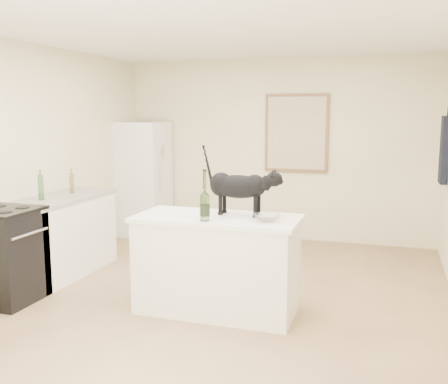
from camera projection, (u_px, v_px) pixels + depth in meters
floor at (214, 302)px, 4.98m from camera, size 5.50×5.50×0.00m
ceiling at (213, 27)px, 4.58m from camera, size 5.50×5.50×0.00m
wall_back at (276, 150)px, 7.37m from camera, size 4.50×0.00×4.50m
wall_front at (6, 237)px, 2.20m from camera, size 4.50×0.00×4.50m
wall_left at (17, 163)px, 5.47m from camera, size 0.00×5.50×5.50m
island_base at (217, 266)px, 4.70m from camera, size 1.44×0.67×0.86m
island_top at (217, 219)px, 4.63m from camera, size 1.50×0.70×0.04m
left_cabinets at (62, 237)px, 5.79m from camera, size 0.60×1.40×0.86m
left_countertop at (60, 198)px, 5.73m from camera, size 0.62×1.44×0.04m
stove at (5, 256)px, 4.95m from camera, size 0.60×0.60×0.90m
fridge at (143, 179)px, 7.66m from camera, size 0.68×0.68×1.70m
artwork_frame at (296, 133)px, 7.21m from camera, size 0.90×0.03×1.10m
artwork_canvas at (296, 133)px, 7.19m from camera, size 0.82×0.00×1.02m
hanging_garment at (444, 150)px, 6.03m from camera, size 0.08×0.34×0.80m
black_cat at (238, 190)px, 4.65m from camera, size 0.69×0.25×0.47m
wine_bottle at (205, 198)px, 4.41m from camera, size 0.10×0.10×0.40m
glass_bowl at (267, 218)px, 4.41m from camera, size 0.30×0.30×0.06m
fridge_paper at (164, 152)px, 7.52m from camera, size 0.04×0.15×0.19m
counter_bottle_cluster at (55, 186)px, 5.70m from camera, size 0.08×0.59×0.27m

